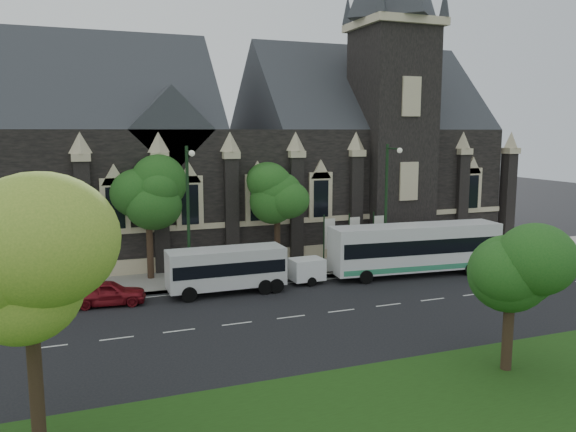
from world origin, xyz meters
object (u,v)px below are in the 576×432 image
tree_walk_left (151,195)px  box_trailer (307,269)px  street_lamp_near (388,200)px  banner_flag_center (353,235)px  street_lamp_mid (189,210)px  tour_coach (416,248)px  tree_park_east (512,260)px  car_far_red (107,293)px  sedan (12,300)px  tree_walk_right (279,188)px  tree_park_near (35,246)px  shuttle_bus (227,267)px  banner_flag_left (328,237)px  banner_flag_right (377,233)px

tree_walk_left → box_trailer: bearing=-26.8°
street_lamp_near → banner_flag_center: (-1.71, 1.91, -2.73)m
street_lamp_mid → tour_coach: 15.76m
tree_park_east → street_lamp_mid: bearing=121.8°
street_lamp_mid → tour_coach: size_ratio=0.74×
tree_walk_left → car_far_red: (-3.26, -4.98, -5.01)m
banner_flag_center → car_far_red: bearing=-169.3°
sedan → street_lamp_mid: bearing=-77.8°
tree_park_east → box_trailer: tree_park_east is taller
street_lamp_near → street_lamp_mid: size_ratio=1.00×
tree_walk_right → tree_park_near: bearing=-127.6°
shuttle_bus → banner_flag_left: bearing=21.8°
banner_flag_left → car_far_red: 15.77m
street_lamp_mid → banner_flag_left: size_ratio=2.25×
tree_park_east → banner_flag_left: bearing=89.7°
banner_flag_left → sedan: bearing=-171.4°
tour_coach → box_trailer: tour_coach is taller
street_lamp_near → tree_walk_right: bearing=151.9°
box_trailer → street_lamp_mid: bearing=169.7°
tree_walk_right → box_trailer: tree_walk_right is taller
tour_coach → shuttle_bus: 13.36m
sedan → banner_flag_left: bearing=-75.8°
tree_park_near → tour_coach: (23.11, 14.21, -4.50)m
box_trailer → banner_flag_right: bearing=21.2°
banner_flag_left → tour_coach: bearing=-35.2°
banner_flag_right → tour_coach: (1.05, -3.56, -0.47)m
tree_walk_left → banner_flag_right: size_ratio=1.91×
tree_walk_left → street_lamp_mid: bearing=-63.5°
street_lamp_near → tree_walk_left: bearing=167.1°
tree_walk_left → box_trailer: (9.23, -4.66, -4.80)m
tree_walk_right → tour_coach: tree_walk_right is taller
street_lamp_near → street_lamp_mid: same height
banner_flag_center → banner_flag_right: size_ratio=1.00×
tree_walk_right → street_lamp_near: street_lamp_near is taller
tree_park_east → street_lamp_mid: street_lamp_mid is taller
banner_flag_center → shuttle_bus: 10.83m
tree_park_near → street_lamp_near: street_lamp_near is taller
tree_park_near → shuttle_bus: tree_park_near is taller
shuttle_bus → banner_flag_right: bearing=15.3°
banner_flag_left → banner_flag_right: same height
box_trailer → sedan: box_trailer is taller
tree_park_near → sedan: bearing=98.6°
sedan → tree_park_east: bearing=-121.5°
street_lamp_mid → sedan: (-10.00, -1.15, -4.35)m
tree_walk_left → car_far_red: tree_walk_left is taller
banner_flag_left → tree_park_east: bearing=-90.3°
banner_flag_center → tour_coach: 4.72m
tree_park_east → street_lamp_near: (3.82, 16.42, 0.49)m
tree_walk_left → street_lamp_mid: street_lamp_mid is taller
tree_walk_left → tour_coach: tree_walk_left is taller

